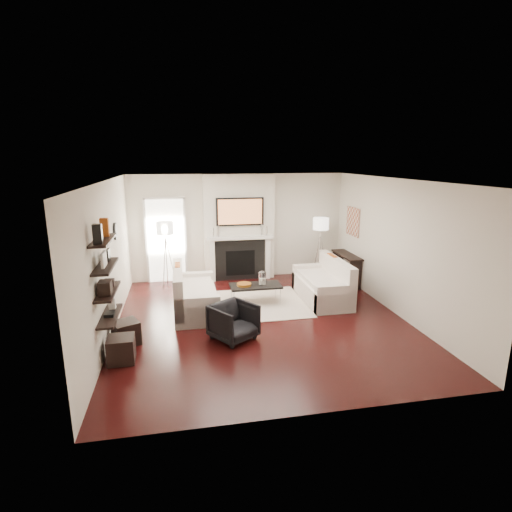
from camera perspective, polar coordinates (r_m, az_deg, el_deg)
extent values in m
plane|color=black|center=(7.90, 0.84, -9.16)|extent=(6.00, 6.00, 0.00)
plane|color=white|center=(7.28, 0.91, 10.80)|extent=(6.00, 6.00, 0.00)
plane|color=silver|center=(10.37, -2.52, 4.20)|extent=(5.50, 0.00, 5.50)
plane|color=silver|center=(4.71, 8.41, -7.97)|extent=(5.50, 0.00, 5.50)
plane|color=silver|center=(7.43, -20.37, -0.55)|extent=(0.00, 6.00, 6.00)
plane|color=silver|center=(8.46, 19.43, 1.20)|extent=(0.00, 6.00, 6.00)
cube|color=silver|center=(10.25, -2.42, 4.08)|extent=(1.80, 0.25, 2.70)
cube|color=black|center=(10.29, -2.26, -0.60)|extent=(1.30, 0.02, 1.04)
cube|color=black|center=(10.30, -2.25, -0.99)|extent=(0.75, 0.02, 0.65)
cube|color=white|center=(10.17, -6.24, -0.67)|extent=(0.12, 0.08, 1.10)
cube|color=white|center=(10.38, 1.70, -0.30)|extent=(0.12, 0.08, 1.10)
cube|color=white|center=(10.11, -2.25, 2.62)|extent=(1.70, 0.18, 0.07)
cube|color=black|center=(10.03, -2.30, 6.35)|extent=(1.20, 0.06, 0.70)
cube|color=#BF723F|center=(9.99, -2.28, 6.33)|extent=(1.10, 0.00, 0.62)
cylinder|color=silver|center=(10.02, -5.38, 3.55)|extent=(0.04, 0.04, 0.30)
cylinder|color=silver|center=(10.01, -6.12, 3.35)|extent=(0.04, 0.04, 0.24)
cylinder|color=silver|center=(10.18, 0.80, 3.77)|extent=(0.04, 0.04, 0.30)
cylinder|color=silver|center=(10.21, 1.52, 3.63)|extent=(0.04, 0.04, 0.24)
cube|color=white|center=(10.30, -12.72, 2.11)|extent=(0.90, 0.02, 2.10)
cube|color=white|center=(10.31, -15.39, 1.96)|extent=(0.06, 0.06, 2.16)
cube|color=white|center=(10.28, -10.05, 2.21)|extent=(0.06, 0.06, 2.16)
cube|color=white|center=(10.13, -13.05, 8.08)|extent=(1.02, 0.06, 0.06)
cube|color=beige|center=(8.68, -1.61, -6.94)|extent=(2.60, 2.00, 0.01)
cube|color=silver|center=(8.36, -8.61, -6.45)|extent=(0.85, 1.80, 0.42)
cube|color=silver|center=(8.25, -11.02, -4.49)|extent=(0.18, 1.80, 0.80)
cube|color=silver|center=(7.57, -8.35, -7.91)|extent=(0.85, 0.18, 0.60)
cube|color=silver|center=(9.10, -8.85, -4.16)|extent=(0.85, 0.18, 0.60)
cube|color=silver|center=(8.27, -8.32, -4.74)|extent=(0.63, 1.44, 0.10)
cube|color=#AD4B15|center=(8.48, -11.09, -2.56)|extent=(0.10, 0.42, 0.42)
cube|color=black|center=(7.91, -11.07, -3.84)|extent=(0.10, 0.40, 0.40)
cube|color=silver|center=(9.04, 9.34, -4.89)|extent=(0.85, 1.80, 0.42)
cube|color=silver|center=(9.07, 11.41, -2.84)|extent=(0.18, 1.80, 0.80)
cube|color=silver|center=(8.30, 11.28, -6.04)|extent=(0.85, 0.18, 0.60)
cube|color=silver|center=(9.74, 7.73, -2.90)|extent=(0.85, 0.18, 0.60)
cube|color=silver|center=(8.95, 9.10, -3.34)|extent=(0.63, 1.44, 0.10)
cube|color=#AD4B15|center=(9.28, 10.77, -1.11)|extent=(0.10, 0.42, 0.42)
cube|color=black|center=(8.75, 12.20, -2.17)|extent=(0.10, 0.40, 0.40)
cube|color=black|center=(8.64, -0.07, -4.27)|extent=(1.10, 0.55, 0.04)
cylinder|color=silver|center=(8.43, -3.15, -6.28)|extent=(0.02, 0.02, 0.38)
cylinder|color=silver|center=(8.61, 3.49, -5.85)|extent=(0.02, 0.02, 0.38)
cylinder|color=silver|center=(8.84, -3.54, -5.31)|extent=(0.02, 0.02, 0.38)
cylinder|color=silver|center=(9.01, 2.80, -4.92)|extent=(0.02, 0.02, 0.38)
cylinder|color=white|center=(8.62, 0.91, -3.20)|extent=(0.16, 0.16, 0.28)
cylinder|color=white|center=(8.64, 0.91, -3.62)|extent=(0.10, 0.10, 0.15)
cylinder|color=#B86B1E|center=(8.58, -1.72, -4.08)|extent=(0.31, 0.31, 0.05)
imported|color=black|center=(7.02, -3.22, -9.13)|extent=(0.92, 0.91, 0.70)
cylinder|color=silver|center=(10.01, -12.64, -0.88)|extent=(0.02, 0.02, 1.20)
cylinder|color=white|center=(9.83, -12.90, 3.91)|extent=(0.40, 0.40, 0.30)
cylinder|color=silver|center=(10.00, -12.01, -0.86)|extent=(0.25, 0.02, 1.23)
cylinder|color=silver|center=(10.10, -12.94, -0.76)|extent=(0.14, 0.22, 1.23)
cylinder|color=silver|center=(9.92, -12.97, -1.04)|extent=(0.14, 0.22, 1.23)
cylinder|color=silver|center=(10.51, 9.08, -0.01)|extent=(0.02, 0.02, 1.20)
cylinder|color=white|center=(10.35, 9.25, 4.57)|extent=(0.40, 0.40, 0.30)
cylinder|color=silver|center=(10.55, 9.64, 0.02)|extent=(0.25, 0.02, 1.23)
cylinder|color=silver|center=(10.58, 8.62, 0.10)|extent=(0.14, 0.22, 1.23)
cylinder|color=silver|center=(10.41, 8.97, -0.14)|extent=(0.14, 0.22, 1.23)
cube|color=black|center=(10.20, 12.85, 0.14)|extent=(0.35, 1.20, 0.04)
cube|color=black|center=(9.82, 14.01, -2.73)|extent=(0.30, 0.04, 0.71)
cube|color=black|center=(10.78, 11.58, -1.11)|extent=(0.30, 0.04, 0.71)
cube|color=#AE7457|center=(10.20, 13.69, 4.80)|extent=(0.03, 0.70, 0.70)
cube|color=black|center=(6.66, -20.13, -8.05)|extent=(0.25, 1.00, 0.03)
cube|color=black|center=(6.53, -20.42, -4.78)|extent=(0.25, 1.00, 0.04)
cube|color=black|center=(6.42, -20.72, -1.39)|extent=(0.25, 1.00, 0.04)
cube|color=black|center=(6.33, -21.03, 2.11)|extent=(0.25, 1.00, 0.04)
cube|color=black|center=(5.97, -21.70, 2.94)|extent=(0.12, 0.10, 0.28)
cube|color=#AD4B15|center=(6.52, -20.83, 3.85)|extent=(0.12, 0.10, 0.28)
cube|color=white|center=(6.32, -20.92, -0.44)|extent=(0.04, 0.30, 0.22)
cube|color=black|center=(6.68, -20.38, 0.18)|extent=(0.04, 0.22, 0.18)
cube|color=black|center=(6.33, -20.75, -4.25)|extent=(0.18, 0.25, 0.20)
cube|color=black|center=(6.69, -20.22, -3.62)|extent=(0.15, 0.12, 0.12)
cube|color=black|center=(6.62, -20.20, -7.79)|extent=(0.14, 0.20, 0.05)
cube|color=white|center=(6.88, -19.85, -6.35)|extent=(0.10, 0.10, 0.18)
cylinder|color=black|center=(8.23, -19.47, 3.35)|extent=(0.04, 0.34, 0.34)
cylinder|color=white|center=(8.22, -19.30, 3.36)|extent=(0.01, 0.29, 0.29)
cube|color=black|center=(7.24, -18.06, -10.36)|extent=(0.53, 0.53, 0.40)
cube|color=black|center=(6.69, -18.69, -12.52)|extent=(0.41, 0.41, 0.40)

